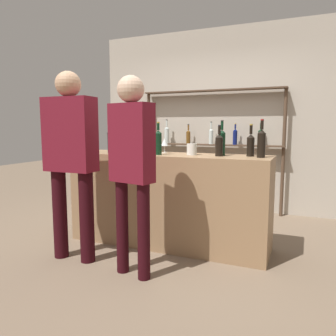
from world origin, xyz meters
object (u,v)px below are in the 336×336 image
object	(u,v)px
counter_bottle_3	(158,142)
cork_jar	(192,149)
ice_bucket	(117,143)
customer_center	(132,158)
wine_glass	(164,142)
counter_bottle_1	(261,143)
counter_bottle_4	(219,144)
customer_left	(71,152)
counter_bottle_0	(251,144)
counter_bottle_2	(222,142)

from	to	relation	value
counter_bottle_3	cork_jar	world-z (taller)	counter_bottle_3
counter_bottle_3	ice_bucket	size ratio (longest dim) A/B	1.53
customer_center	cork_jar	bearing A→B (deg)	-4.57
counter_bottle_3	customer_center	size ratio (longest dim) A/B	0.20
wine_glass	ice_bucket	bearing A→B (deg)	-165.18
counter_bottle_3	customer_center	bearing A→B (deg)	-83.68
counter_bottle_1	counter_bottle_3	distance (m)	1.04
counter_bottle_4	ice_bucket	xyz separation A→B (m)	(-1.20, 0.01, -0.01)
customer_left	customer_center	world-z (taller)	customer_left
counter_bottle_0	counter_bottle_1	size ratio (longest dim) A/B	0.88
counter_bottle_2	customer_left	xyz separation A→B (m)	(-1.26, -0.82, -0.09)
customer_left	customer_center	distance (m)	0.72
counter_bottle_1	cork_jar	distance (m)	0.71
counter_bottle_4	customer_center	xyz separation A→B (m)	(-0.55, -0.81, -0.09)
counter_bottle_2	counter_bottle_4	bearing A→B (deg)	-92.49
counter_bottle_4	wine_glass	size ratio (longest dim) A/B	1.93
cork_jar	counter_bottle_0	bearing A→B (deg)	7.94
cork_jar	counter_bottle_3	bearing A→B (deg)	-159.60
counter_bottle_3	counter_bottle_4	xyz separation A→B (m)	(0.63, 0.10, -0.02)
ice_bucket	customer_left	world-z (taller)	customer_left
counter_bottle_1	customer_left	distance (m)	1.82
counter_bottle_3	customer_left	xyz separation A→B (m)	(-0.63, -0.62, -0.08)
counter_bottle_4	customer_center	distance (m)	0.98
counter_bottle_2	counter_bottle_1	bearing A→B (deg)	-11.77
counter_bottle_1	cork_jar	bearing A→B (deg)	178.81
counter_bottle_0	wine_glass	distance (m)	0.96
wine_glass	customer_center	world-z (taller)	customer_center
counter_bottle_2	ice_bucket	size ratio (longest dim) A/B	1.60
counter_bottle_4	ice_bucket	size ratio (longest dim) A/B	1.39
counter_bottle_3	cork_jar	distance (m)	0.36
counter_bottle_2	wine_glass	xyz separation A→B (m)	(-0.67, 0.05, -0.02)
counter_bottle_1	counter_bottle_2	bearing A→B (deg)	168.23
counter_bottle_1	ice_bucket	bearing A→B (deg)	-179.90
counter_bottle_2	counter_bottle_4	xyz separation A→B (m)	(-0.00, -0.09, -0.02)
counter_bottle_2	cork_jar	bearing A→B (deg)	-166.87
counter_bottle_1	counter_bottle_2	size ratio (longest dim) A/B	1.02
counter_bottle_0	counter_bottle_4	bearing A→B (deg)	-160.31
ice_bucket	cork_jar	size ratio (longest dim) A/B	1.87
counter_bottle_0	counter_bottle_1	bearing A→B (deg)	-39.78
counter_bottle_4	cork_jar	distance (m)	0.30
ice_bucket	cork_jar	distance (m)	0.91
cork_jar	customer_left	bearing A→B (deg)	-142.19
counter_bottle_4	wine_glass	bearing A→B (deg)	167.48
counter_bottle_2	cork_jar	xyz separation A→B (m)	(-0.30, -0.07, -0.08)
wine_glass	counter_bottle_3	bearing A→B (deg)	-81.37
counter_bottle_3	cork_jar	size ratio (longest dim) A/B	2.86
counter_bottle_0	customer_left	distance (m)	1.76
ice_bucket	customer_center	bearing A→B (deg)	-51.28
cork_jar	customer_left	world-z (taller)	customer_left
counter_bottle_3	counter_bottle_4	bearing A→B (deg)	9.08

